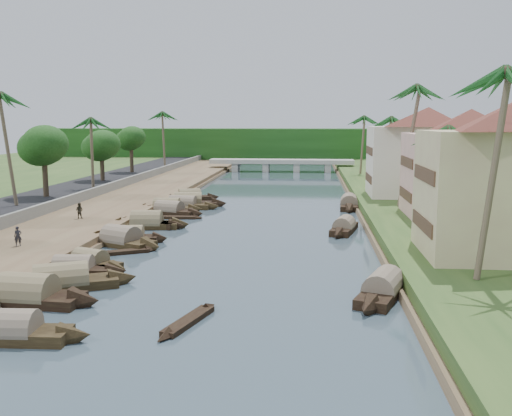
# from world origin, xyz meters

# --- Properties ---
(ground) EXTENTS (220.00, 220.00, 0.00)m
(ground) POSITION_xyz_m (0.00, 0.00, 0.00)
(ground) COLOR #374953
(ground) RESTS_ON ground
(left_bank) EXTENTS (10.00, 180.00, 0.80)m
(left_bank) POSITION_xyz_m (-16.00, 20.00, 0.40)
(left_bank) COLOR brown
(left_bank) RESTS_ON ground
(right_bank) EXTENTS (16.00, 180.00, 1.20)m
(right_bank) POSITION_xyz_m (19.00, 20.00, 0.60)
(right_bank) COLOR #2B491D
(right_bank) RESTS_ON ground
(road) EXTENTS (8.00, 180.00, 1.40)m
(road) POSITION_xyz_m (-24.50, 20.00, 0.70)
(road) COLOR black
(road) RESTS_ON ground
(retaining_wall) EXTENTS (0.40, 180.00, 1.10)m
(retaining_wall) POSITION_xyz_m (-20.20, 20.00, 1.35)
(retaining_wall) COLOR slate
(retaining_wall) RESTS_ON left_bank
(treeline) EXTENTS (120.00, 14.00, 8.00)m
(treeline) POSITION_xyz_m (0.00, 100.00, 4.00)
(treeline) COLOR #153D10
(treeline) RESTS_ON ground
(bridge) EXTENTS (28.00, 4.00, 2.40)m
(bridge) POSITION_xyz_m (0.00, 72.00, 1.72)
(bridge) COLOR #A1A197
(bridge) RESTS_ON ground
(building_mid) EXTENTS (14.11, 14.11, 9.70)m
(building_mid) POSITION_xyz_m (19.99, 14.00, 6.13)
(building_mid) COLOR #E6ABA3
(building_mid) RESTS_ON right_bank
(building_far) EXTENTS (15.59, 15.59, 10.20)m
(building_far) POSITION_xyz_m (18.99, 28.00, 6.38)
(building_far) COLOR silver
(building_far) RESTS_ON right_bank
(building_distant) EXTENTS (12.62, 12.62, 9.20)m
(building_distant) POSITION_xyz_m (19.99, 48.00, 5.88)
(building_distant) COLOR #CFC98B
(building_distant) RESTS_ON right_bank
(sampan_0) EXTENTS (7.86, 1.99, 2.07)m
(sampan_0) POSITION_xyz_m (-7.84, -16.21, 0.41)
(sampan_0) COLOR black
(sampan_0) RESTS_ON ground
(sampan_1) EXTENTS (8.64, 2.55, 2.50)m
(sampan_1) POSITION_xyz_m (-9.58, -11.04, 0.42)
(sampan_1) COLOR black
(sampan_1) RESTS_ON ground
(sampan_2) EXTENTS (8.90, 5.55, 2.35)m
(sampan_2) POSITION_xyz_m (-8.87, -8.34, 0.42)
(sampan_2) COLOR black
(sampan_2) RESTS_ON ground
(sampan_3) EXTENTS (7.06, 1.97, 1.92)m
(sampan_3) POSITION_xyz_m (-9.35, -5.40, 0.41)
(sampan_3) COLOR black
(sampan_3) RESTS_ON ground
(sampan_4) EXTENTS (6.40, 3.81, 1.87)m
(sampan_4) POSITION_xyz_m (-9.01, -3.52, 0.41)
(sampan_4) COLOR black
(sampan_4) RESTS_ON ground
(sampan_5) EXTENTS (6.41, 2.40, 2.03)m
(sampan_5) POSITION_xyz_m (-8.92, 4.82, 0.41)
(sampan_5) COLOR black
(sampan_5) RESTS_ON ground
(sampan_6) EXTENTS (8.18, 5.29, 2.42)m
(sampan_6) POSITION_xyz_m (-9.27, 3.60, 0.42)
(sampan_6) COLOR black
(sampan_6) RESTS_ON ground
(sampan_7) EXTENTS (7.90, 3.07, 2.08)m
(sampan_7) POSITION_xyz_m (-9.48, 11.62, 0.41)
(sampan_7) COLOR black
(sampan_7) RESTS_ON ground
(sampan_8) EXTENTS (8.30, 2.85, 2.48)m
(sampan_8) POSITION_xyz_m (-9.39, 11.15, 0.42)
(sampan_8) COLOR black
(sampan_8) RESTS_ON ground
(sampan_9) EXTENTS (8.39, 4.20, 2.12)m
(sampan_9) POSITION_xyz_m (-9.20, 19.03, 0.41)
(sampan_9) COLOR black
(sampan_9) RESTS_ON ground
(sampan_10) EXTENTS (8.17, 2.11, 2.24)m
(sampan_10) POSITION_xyz_m (-9.89, 20.66, 0.42)
(sampan_10) COLOR black
(sampan_10) RESTS_ON ground
(sampan_11) EXTENTS (9.40, 3.66, 2.58)m
(sampan_11) POSITION_xyz_m (-8.37, 24.56, 0.42)
(sampan_11) COLOR black
(sampan_11) RESTS_ON ground
(sampan_12) EXTENTS (8.93, 2.44, 2.11)m
(sampan_12) POSITION_xyz_m (-8.72, 23.34, 0.41)
(sampan_12) COLOR black
(sampan_12) RESTS_ON ground
(sampan_13) EXTENTS (7.84, 4.19, 2.14)m
(sampan_13) POSITION_xyz_m (-9.31, 29.77, 0.41)
(sampan_13) COLOR black
(sampan_13) RESTS_ON ground
(sampan_14) EXTENTS (4.57, 8.85, 2.15)m
(sampan_14) POSITION_xyz_m (9.85, -7.80, 0.41)
(sampan_14) COLOR black
(sampan_14) RESTS_ON ground
(sampan_15) EXTENTS (3.22, 7.51, 2.01)m
(sampan_15) POSITION_xyz_m (8.71, 10.96, 0.41)
(sampan_15) COLOR black
(sampan_15) RESTS_ON ground
(sampan_16) EXTENTS (2.36, 9.55, 2.29)m
(sampan_16) POSITION_xyz_m (10.12, 25.74, 0.42)
(sampan_16) COLOR black
(sampan_16) RESTS_ON ground
(canoe_0) EXTENTS (2.39, 5.73, 0.76)m
(canoe_0) POSITION_xyz_m (-0.22, -13.24, 0.10)
(canoe_0) COLOR black
(canoe_0) RESTS_ON ground
(canoe_1) EXTENTS (4.81, 3.12, 0.81)m
(canoe_1) POSITION_xyz_m (-8.14, 0.92, 0.10)
(canoe_1) COLOR black
(canoe_1) RESTS_ON ground
(canoe_2) EXTENTS (5.13, 0.93, 0.74)m
(canoe_2) POSITION_xyz_m (-7.68, 16.45, 0.10)
(canoe_2) COLOR black
(canoe_2) RESTS_ON ground
(palm_0) EXTENTS (3.20, 3.20, 12.71)m
(palm_0) POSITION_xyz_m (15.00, -8.23, 12.08)
(palm_0) COLOR brown
(palm_0) RESTS_ON ground
(palm_1) EXTENTS (3.20, 3.20, 9.55)m
(palm_1) POSITION_xyz_m (16.00, 6.36, 9.03)
(palm_1) COLOR brown
(palm_1) RESTS_ON ground
(palm_2) EXTENTS (3.20, 3.20, 13.48)m
(palm_2) POSITION_xyz_m (15.00, 19.03, 12.84)
(palm_2) COLOR brown
(palm_2) RESTS_ON ground
(palm_3) EXTENTS (3.20, 3.20, 10.53)m
(palm_3) POSITION_xyz_m (16.00, 37.73, 9.97)
(palm_3) COLOR brown
(palm_3) RESTS_ON ground
(palm_5) EXTENTS (3.20, 3.20, 12.53)m
(palm_5) POSITION_xyz_m (-24.00, 14.65, 12.11)
(palm_5) COLOR brown
(palm_5) RESTS_ON ground
(palm_6) EXTENTS (3.20, 3.20, 10.16)m
(palm_6) POSITION_xyz_m (-22.00, 30.61, 9.82)
(palm_6) COLOR brown
(palm_6) RESTS_ON ground
(palm_7) EXTENTS (3.20, 3.20, 10.80)m
(palm_7) POSITION_xyz_m (14.00, 55.83, 10.23)
(palm_7) COLOR brown
(palm_7) RESTS_ON ground
(palm_8) EXTENTS (3.20, 3.20, 11.41)m
(palm_8) POSITION_xyz_m (-20.50, 60.97, 11.02)
(palm_8) COLOR brown
(palm_8) RESTS_ON ground
(tree_3) EXTENTS (5.03, 5.03, 7.75)m
(tree_3) POSITION_xyz_m (-24.00, 21.66, 6.99)
(tree_3) COLOR #3F3124
(tree_3) RESTS_ON ground
(tree_4) EXTENTS (4.89, 4.89, 6.96)m
(tree_4) POSITION_xyz_m (-24.00, 39.36, 6.27)
(tree_4) COLOR #3F3124
(tree_4) RESTS_ON ground
(tree_5) EXTENTS (4.37, 4.37, 7.36)m
(tree_5) POSITION_xyz_m (-24.00, 52.96, 6.85)
(tree_5) COLOR #3F3124
(tree_5) RESTS_ON ground
(tree_6) EXTENTS (4.84, 4.84, 7.15)m
(tree_6) POSITION_xyz_m (24.00, 28.63, 6.27)
(tree_6) COLOR #3F3124
(tree_6) RESTS_ON ground
(person_near) EXTENTS (0.63, 0.57, 1.45)m
(person_near) POSITION_xyz_m (-15.49, -0.73, 1.52)
(person_near) COLOR black
(person_near) RESTS_ON left_bank
(person_far) EXTENTS (0.76, 0.61, 1.49)m
(person_far) POSITION_xyz_m (-15.81, 11.21, 1.55)
(person_far) COLOR #2F2C21
(person_far) RESTS_ON left_bank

